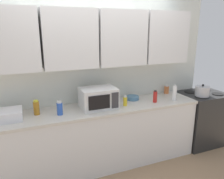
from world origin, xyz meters
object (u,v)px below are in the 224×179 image
Objects in this scene: bottle_white_jar at (174,93)px; bottle_red_sauce at (155,97)px; bottle_amber_vinegar at (36,108)px; bowl_ceramic_small at (133,98)px; stove_range at (200,118)px; microwave at (98,98)px; bottle_blue_cleaner at (60,108)px; dish_rack at (5,115)px; kettle at (202,91)px; bottle_yellow_mustard at (125,101)px; bottle_spice_jar at (166,90)px.

bottle_red_sauce is at bearing 172.44° from bottle_white_jar.
bottle_amber_vinegar is 0.99× the size of bowl_ceramic_small.
stove_range is 4.73× the size of bowl_ceramic_small.
bottle_blue_cleaner is at bearing -173.62° from microwave.
kettle is at bearing -3.20° from dish_rack.
bowl_ceramic_small is (-0.25, 0.24, -0.06)m from bottle_red_sauce.
microwave is 3.26× the size of bottle_yellow_mustard.
bottle_yellow_mustard is at bearing 176.44° from kettle.
stove_range is 6.19× the size of bottle_yellow_mustard.
bottle_white_jar is 0.39m from bottle_spice_jar.
dish_rack is at bearing -175.01° from bottle_spice_jar.
kettle is 0.89× the size of bottle_white_jar.
bottle_red_sauce is 0.35m from bowl_ceramic_small.
bottle_spice_jar is 0.75× the size of bowl_ceramic_small.
bottle_amber_vinegar reaches higher than bottle_blue_cleaner.
stove_range is 2.73m from bottle_amber_vinegar.
bottle_white_jar is 1.70m from bottle_blue_cleaner.
bottle_red_sauce is at bearing -43.72° from bowl_ceramic_small.
bottle_spice_jar is at bearing 4.66° from bottle_amber_vinegar.
bowl_ceramic_small is at bearing 165.19° from kettle.
dish_rack is 2.33m from bottle_white_jar.
bottle_blue_cleaner reaches higher than bowl_ceramic_small.
bowl_ceramic_small is (1.41, 0.09, -0.06)m from bottle_amber_vinegar.
microwave is 0.86m from bottle_red_sauce.
stove_range is at bearing -21.80° from bottle_spice_jar.
microwave is at bearing 6.38° from bottle_blue_cleaner.
bottle_amber_vinegar reaches higher than stove_range.
dish_rack is 2.02m from bottle_red_sauce.
stove_range is 4.16× the size of kettle.
bottle_amber_vinegar reaches higher than bowl_ceramic_small.
bottle_spice_jar is (0.12, 0.36, -0.05)m from bottle_white_jar.
bowl_ceramic_small is (1.77, 0.13, -0.03)m from dish_rack.
bottle_yellow_mustard is (-0.91, -0.29, 0.00)m from bottle_spice_jar.
bottle_blue_cleaner is (-1.82, -0.29, 0.02)m from bottle_spice_jar.
microwave is 1.96× the size of bottle_white_jar.
kettle is 1.33m from bottle_yellow_mustard.
bottle_yellow_mustard is (-0.47, 0.03, -0.02)m from bottle_red_sauce.
bottle_blue_cleaner is at bearing -23.08° from bottle_amber_vinegar.
bottle_yellow_mustard is at bearing -2.89° from dish_rack.
bowl_ceramic_small is at bearing 13.23° from microwave.
bowl_ceramic_small is (-1.10, 0.29, -0.06)m from kettle.
bottle_spice_jar is at bearing 158.20° from stove_range.
microwave is 1.17m from bottle_white_jar.
kettle reaches higher than bowl_ceramic_small.
dish_rack is at bearing 179.39° from microwave.
stove_range is at bearing 4.91° from bottle_red_sauce.
dish_rack is 0.36m from bottle_amber_vinegar.
stove_range is 5.07× the size of bottle_red_sauce.
bottle_white_jar is at bearing -26.44° from bowl_ceramic_small.
bowl_ceramic_small is at bearing 173.26° from stove_range.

